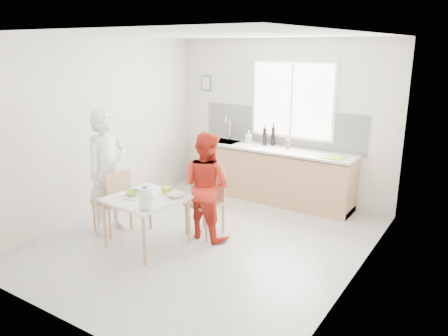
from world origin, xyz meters
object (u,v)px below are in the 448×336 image
object	(u,v)px
bowl_white	(176,195)
milk_jug	(145,198)
person_white	(108,172)
wine_bottle_a	(273,136)
wine_bottle_b	(265,136)
chair_far	(208,199)
chair_left	(114,199)
person_red	(207,186)
bowl_green	(133,193)
dining_table	(146,202)

from	to	relation	value
bowl_white	milk_jug	distance (m)	0.54
person_white	wine_bottle_a	world-z (taller)	person_white
bowl_white	wine_bottle_a	distance (m)	2.50
person_white	wine_bottle_b	size ratio (longest dim) A/B	5.82
chair_far	person_white	bearing A→B (deg)	-144.24
chair_left	wine_bottle_a	world-z (taller)	wine_bottle_a
person_red	bowl_green	size ratio (longest dim) A/B	8.06
bowl_white	wine_bottle_a	world-z (taller)	wine_bottle_a
dining_table	bowl_white	size ratio (longest dim) A/B	4.55
bowl_green	person_white	bearing A→B (deg)	168.79
person_white	person_red	bearing A→B (deg)	-59.27
chair_far	milk_jug	world-z (taller)	milk_jug
chair_left	bowl_white	bearing A→B (deg)	104.31
dining_table	bowl_white	world-z (taller)	bowl_white
chair_left	person_red	bearing A→B (deg)	123.15
person_red	milk_jug	bearing A→B (deg)	84.58
dining_table	milk_jug	world-z (taller)	milk_jug
person_red	chair_far	bearing A→B (deg)	-56.14
person_white	chair_far	bearing A→B (deg)	-54.24
chair_left	chair_far	distance (m)	1.32
wine_bottle_b	dining_table	bearing A→B (deg)	-97.49
person_red	bowl_green	xyz separation A→B (m)	(-0.70, -0.69, -0.03)
bowl_white	milk_jug	xyz separation A→B (m)	(-0.03, -0.53, 0.12)
chair_left	milk_jug	distance (m)	1.09
bowl_white	wine_bottle_b	world-z (taller)	wine_bottle_b
bowl_green	wine_bottle_b	distance (m)	2.74
bowl_green	wine_bottle_a	size ratio (longest dim) A/B	0.58
chair_far	wine_bottle_b	xyz separation A→B (m)	(-0.09, 1.85, 0.56)
chair_left	wine_bottle_b	size ratio (longest dim) A/B	3.07
chair_far	chair_left	bearing A→B (deg)	-141.48
milk_jug	chair_left	bearing A→B (deg)	164.45
milk_jug	wine_bottle_b	bearing A→B (deg)	95.30
bowl_green	dining_table	bearing A→B (deg)	7.68
chair_left	bowl_white	xyz separation A→B (m)	(1.00, 0.14, 0.20)
dining_table	chair_far	bearing A→B (deg)	60.54
dining_table	wine_bottle_b	bearing A→B (deg)	82.51
dining_table	milk_jug	size ratio (longest dim) A/B	3.63
wine_bottle_a	wine_bottle_b	size ratio (longest dim) A/B	1.07
person_red	wine_bottle_a	bearing A→B (deg)	-83.28
dining_table	person_white	size ratio (longest dim) A/B	0.56
dining_table	wine_bottle_a	size ratio (longest dim) A/B	3.04
dining_table	milk_jug	bearing A→B (deg)	-47.13
chair_far	dining_table	bearing A→B (deg)	-113.11
chair_far	person_red	size ratio (longest dim) A/B	0.62
person_white	wine_bottle_b	distance (m)	2.79
person_white	bowl_green	size ratio (longest dim) A/B	9.49
chair_far	person_red	world-z (taller)	person_red
person_white	chair_left	bearing A→B (deg)	-90.00
chair_far	wine_bottle_a	world-z (taller)	wine_bottle_a
dining_table	person_red	world-z (taller)	person_red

